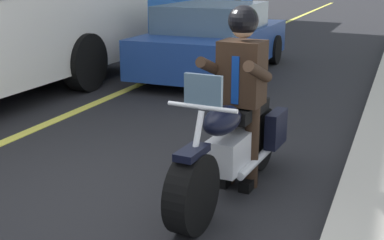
# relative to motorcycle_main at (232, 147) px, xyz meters

# --- Properties ---
(ground_plane) EXTENTS (80.00, 80.00, 0.00)m
(ground_plane) POSITION_rel_motorcycle_main_xyz_m (0.65, -1.04, -0.45)
(ground_plane) COLOR black
(motorcycle_main) EXTENTS (2.22, 0.68, 1.26)m
(motorcycle_main) POSITION_rel_motorcycle_main_xyz_m (0.00, 0.00, 0.00)
(motorcycle_main) COLOR black
(motorcycle_main) RESTS_ON ground_plane
(rider_main) EXTENTS (0.64, 0.57, 1.74)m
(rider_main) POSITION_rel_motorcycle_main_xyz_m (-0.19, 0.01, 0.58)
(rider_main) COLOR black
(rider_main) RESTS_ON ground_plane
(car_silver) EXTENTS (4.60, 1.92, 1.40)m
(car_silver) POSITION_rel_motorcycle_main_xyz_m (-5.41, -2.14, 0.24)
(car_silver) COLOR navy
(car_silver) RESTS_ON ground_plane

